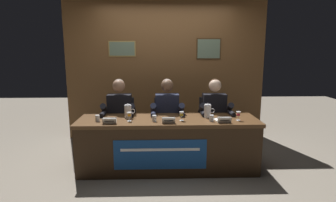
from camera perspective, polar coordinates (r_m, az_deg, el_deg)
name	(u,v)px	position (r m, az deg, el deg)	size (l,w,h in m)	color
ground_plane	(168,167)	(4.08, 0.00, -13.69)	(12.00, 12.00, 0.00)	gray
wall_back_panelled	(166,70)	(5.20, -0.51, 6.46)	(3.71, 0.14, 2.60)	brown
conference_table	(168,137)	(3.81, 0.02, -7.59)	(2.51, 0.73, 0.73)	brown
chair_left	(121,127)	(4.48, -9.71, -5.46)	(0.44, 0.44, 0.92)	black
panelist_left	(119,113)	(4.22, -10.20, -2.59)	(0.51, 0.48, 1.25)	black
nameplate_left	(109,121)	(3.64, -12.15, -4.07)	(0.18, 0.06, 0.08)	white
juice_glass_left	(129,115)	(3.71, -8.12, -2.90)	(0.06, 0.06, 0.12)	white
water_cup_left	(98,119)	(3.80, -14.51, -3.57)	(0.06, 0.06, 0.08)	silver
chair_center	(167,127)	(4.44, -0.23, -5.45)	(0.44, 0.44, 0.92)	black
panelist_center	(167,113)	(4.18, -0.15, -2.55)	(0.51, 0.48, 1.25)	black
nameplate_center	(168,120)	(3.58, 0.07, -4.08)	(0.17, 0.06, 0.08)	white
juice_glass_center	(182,114)	(3.71, 2.87, -2.82)	(0.06, 0.06, 0.12)	white
water_cup_center	(154,119)	(3.67, -2.86, -3.72)	(0.06, 0.06, 0.08)	silver
chair_right	(212,127)	(4.52, 9.18, -5.30)	(0.44, 0.44, 0.92)	black
panelist_right	(215,113)	(4.26, 9.79, -2.44)	(0.51, 0.48, 1.25)	black
nameplate_right	(225,120)	(3.67, 11.72, -3.90)	(0.18, 0.06, 0.08)	white
juice_glass_right	(238,114)	(3.84, 14.49, -2.70)	(0.06, 0.06, 0.12)	white
water_cup_right	(211,118)	(3.73, 9.07, -3.61)	(0.06, 0.06, 0.08)	silver
water_pitcher_left_side	(128,111)	(3.88, -8.35, -2.16)	(0.15, 0.10, 0.21)	silver
water_pitcher_right_side	(208,111)	(3.91, 8.29, -2.07)	(0.15, 0.10, 0.21)	silver
document_stack_right	(222,120)	(3.83, 11.14, -3.82)	(0.23, 0.18, 0.01)	white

